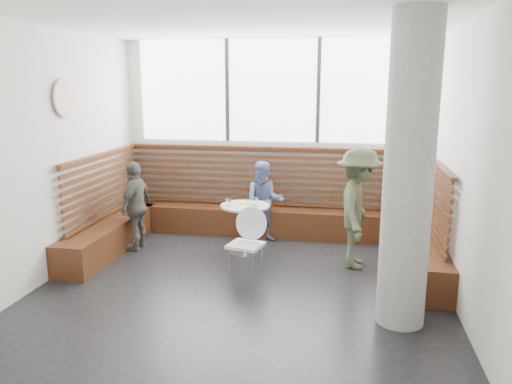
% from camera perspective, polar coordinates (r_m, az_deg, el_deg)
% --- Properties ---
extents(room, '(5.00, 5.00, 3.20)m').
position_cam_1_polar(room, '(5.92, -1.74, 3.68)').
color(room, silver).
rests_on(room, ground).
extents(booth, '(5.00, 2.50, 1.44)m').
position_cam_1_polar(booth, '(7.87, 1.01, -3.04)').
color(booth, '#402010').
rests_on(booth, ground).
extents(concrete_column, '(0.50, 0.50, 3.20)m').
position_cam_1_polar(concrete_column, '(5.23, 17.05, 1.98)').
color(concrete_column, gray).
rests_on(concrete_column, ground).
extents(wall_art, '(0.03, 0.50, 0.50)m').
position_cam_1_polar(wall_art, '(7.14, -21.06, 9.99)').
color(wall_art, white).
rests_on(wall_art, room).
extents(cafe_table, '(0.72, 0.72, 0.74)m').
position_cam_1_polar(cafe_table, '(7.37, -1.25, -3.09)').
color(cafe_table, silver).
rests_on(cafe_table, ground).
extents(cafe_chair, '(0.43, 0.42, 0.91)m').
position_cam_1_polar(cafe_chair, '(6.52, -1.07, -5.18)').
color(cafe_chair, white).
rests_on(cafe_chair, ground).
extents(adult_man, '(0.69, 1.12, 1.66)m').
position_cam_1_polar(adult_man, '(6.92, 11.62, -1.82)').
color(adult_man, '#485337').
rests_on(adult_man, ground).
extents(child_back, '(0.70, 0.59, 1.29)m').
position_cam_1_polar(child_back, '(7.94, 0.94, -1.12)').
color(child_back, '#6778B3').
rests_on(child_back, ground).
extents(child_left, '(0.39, 0.81, 1.35)m').
position_cam_1_polar(child_left, '(7.78, -13.54, -1.52)').
color(child_left, '#5C5853').
rests_on(child_left, ground).
extents(plate_near, '(0.22, 0.22, 0.02)m').
position_cam_1_polar(plate_near, '(7.44, -1.65, -1.21)').
color(plate_near, white).
rests_on(plate_near, cafe_table).
extents(plate_far, '(0.21, 0.21, 0.01)m').
position_cam_1_polar(plate_far, '(7.43, -0.77, -1.22)').
color(plate_far, white).
rests_on(plate_far, cafe_table).
extents(glass_left, '(0.07, 0.07, 0.10)m').
position_cam_1_polar(glass_left, '(7.25, -3.17, -1.21)').
color(glass_left, white).
rests_on(glass_left, cafe_table).
extents(glass_mid, '(0.07, 0.07, 0.11)m').
position_cam_1_polar(glass_mid, '(7.24, -0.74, -1.19)').
color(glass_mid, white).
rests_on(glass_mid, cafe_table).
extents(glass_right, '(0.08, 0.08, 0.12)m').
position_cam_1_polar(glass_right, '(7.25, -0.05, -1.13)').
color(glass_right, white).
rests_on(glass_right, cafe_table).
extents(menu_card, '(0.26, 0.23, 0.00)m').
position_cam_1_polar(menu_card, '(7.16, -1.22, -1.78)').
color(menu_card, '#A5C64C').
rests_on(menu_card, cafe_table).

